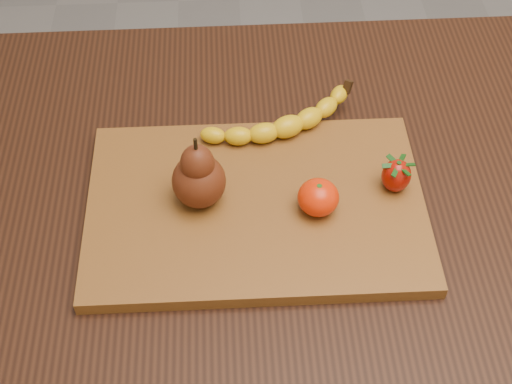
{
  "coord_description": "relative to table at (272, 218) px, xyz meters",
  "views": [
    {
      "loc": [
        -0.06,
        -0.67,
        1.51
      ],
      "look_at": [
        -0.03,
        -0.06,
        0.8
      ],
      "focal_mm": 50.0,
      "sensor_mm": 36.0,
      "label": 1
    }
  ],
  "objects": [
    {
      "name": "pear",
      "position": [
        -0.1,
        -0.05,
        0.17
      ],
      "size": [
        0.07,
        0.07,
        0.11
      ],
      "primitive_type": null,
      "rotation": [
        0.0,
        0.0,
        -0.05
      ],
      "color": "#4E1E0C",
      "rests_on": "cutting_board"
    },
    {
      "name": "banana",
      "position": [
        0.02,
        0.06,
        0.13
      ],
      "size": [
        0.21,
        0.13,
        0.03
      ],
      "primitive_type": null,
      "rotation": [
        0.0,
        0.0,
        0.38
      ],
      "color": "#D7AC0A",
      "rests_on": "cutting_board"
    },
    {
      "name": "strawberry",
      "position": [
        0.16,
        -0.05,
        0.14
      ],
      "size": [
        0.04,
        0.04,
        0.05
      ],
      "primitive_type": null,
      "rotation": [
        0.0,
        0.0,
        0.01
      ],
      "color": "#940E04",
      "rests_on": "cutting_board"
    },
    {
      "name": "cutting_board",
      "position": [
        -0.03,
        -0.06,
        0.11
      ],
      "size": [
        0.45,
        0.3,
        0.02
      ],
      "primitive_type": "cube",
      "rotation": [
        0.0,
        0.0,
        -0.01
      ],
      "color": "brown",
      "rests_on": "table"
    },
    {
      "name": "table",
      "position": [
        0.0,
        0.0,
        0.0
      ],
      "size": [
        1.0,
        0.7,
        0.76
      ],
      "color": "black",
      "rests_on": "ground"
    },
    {
      "name": "mandarin",
      "position": [
        0.05,
        -0.08,
        0.14
      ],
      "size": [
        0.07,
        0.07,
        0.05
      ],
      "primitive_type": "ellipsoid",
      "rotation": [
        0.0,
        0.0,
        0.33
      ],
      "color": "red",
      "rests_on": "cutting_board"
    }
  ]
}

